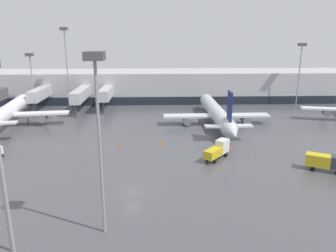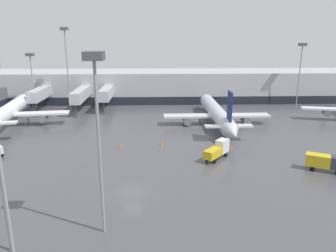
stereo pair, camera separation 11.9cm
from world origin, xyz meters
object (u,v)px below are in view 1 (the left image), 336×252
Objects in this scene: traffic_cone_3 at (161,143)px; apron_light_mast_4 at (31,64)px; apron_light_mast_1 at (97,94)px; traffic_cone_0 at (231,147)px; parked_jet_1 at (217,113)px; service_truck_2 at (218,150)px; apron_light_mast_0 at (65,47)px; traffic_cone_1 at (119,145)px; apron_light_mast_3 at (301,57)px; parked_jet_2 at (8,112)px; service_truck_3 at (325,161)px.

apron_light_mast_4 is (-33.80, 30.34, 11.90)m from traffic_cone_3.
apron_light_mast_1 is at bearing -102.78° from traffic_cone_3.
apron_light_mast_1 is at bearing -127.04° from traffic_cone_0.
traffic_cone_0 is at bearing 52.96° from apron_light_mast_1.
parked_jet_1 is 21.58m from service_truck_2.
parked_jet_1 is 53.95× the size of traffic_cone_3.
parked_jet_1 is at bearing -23.27° from apron_light_mast_0.
traffic_cone_1 is 0.04× the size of apron_light_mast_3.
parked_jet_2 reaches higher than service_truck_3.
apron_light_mast_1 is at bearing -72.74° from apron_light_mast_0.
service_truck_2 is 0.26× the size of apron_light_mast_0.
service_truck_3 is 10.10× the size of traffic_cone_0.
traffic_cone_0 is 51.75m from apron_light_mast_0.
traffic_cone_1 is 42.65m from apron_light_mast_4.
apron_light_mast_0 reaches higher than parked_jet_2.
service_truck_3 is at bearing 25.38° from apron_light_mast_1.
parked_jet_2 is at bearing 123.41° from apron_light_mast_1.
apron_light_mast_0 is at bearing -37.90° from parked_jet_2.
apron_light_mast_4 is (-46.66, 16.55, 9.64)m from parked_jet_1.
apron_light_mast_3 is (72.70, 17.96, 10.72)m from parked_jet_2.
apron_light_mast_1 is at bearing -126.81° from service_truck_3.
traffic_cone_3 is at bearing 179.48° from service_truck_3.
parked_jet_1 is at bearing 141.12° from service_truck_3.
traffic_cone_1 is 0.04× the size of apron_light_mast_0.
parked_jet_2 is (-46.67, 0.06, 0.64)m from parked_jet_1.
traffic_cone_0 is 0.84× the size of traffic_cone_3.
apron_light_mast_4 reaches higher than traffic_cone_1.
parked_jet_1 reaches higher than traffic_cone_1.
apron_light_mast_0 reaches higher than traffic_cone_1.
apron_light_mast_1 is (-18.98, -25.16, 14.30)m from traffic_cone_0.
traffic_cone_1 is (-32.12, 12.03, -1.19)m from service_truck_3.
parked_jet_1 is 47.45× the size of traffic_cone_1.
traffic_cone_1 is 1.14× the size of traffic_cone_3.
traffic_cone_3 is at bearing 8.75° from traffic_cone_1.
apron_light_mast_1 is at bearing -87.19° from traffic_cone_1.
parked_jet_1 reaches higher than service_truck_3.
traffic_cone_3 is 31.89m from apron_light_mast_1.
traffic_cone_3 is (7.62, 1.17, -0.05)m from traffic_cone_1.
apron_light_mast_4 is at bearing 138.09° from traffic_cone_3.
apron_light_mast_3 is (14.40, 45.02, 12.38)m from service_truck_3.
service_truck_3 is at bearing -20.54° from traffic_cone_1.
apron_light_mast_0 is 1.43× the size of apron_light_mast_4.
traffic_cone_3 is 0.04× the size of apron_light_mast_3.
apron_light_mast_1 is (17.88, -57.56, -2.11)m from apron_light_mast_0.
traffic_cone_0 is 20.35m from traffic_cone_1.
apron_light_mast_0 is at bearing -3.60° from apron_light_mast_4.
traffic_cone_3 is (33.80, -13.86, -2.90)m from parked_jet_2.
apron_light_mast_1 is (-15.59, -20.37, 13.03)m from service_truck_2.
service_truck_2 is 16.27m from service_truck_3.
apron_light_mast_3 reaches higher than service_truck_2.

